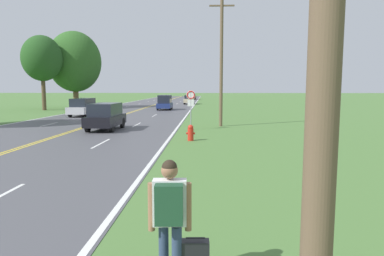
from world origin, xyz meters
name	(u,v)px	position (x,y,z in m)	size (l,w,h in m)	color
hitchhiker_person	(170,210)	(8.35, 4.03, 1.12)	(0.62, 0.44, 1.83)	navy
fire_hydrant	(191,133)	(8.00, 17.71, 0.44)	(0.48, 0.32, 0.87)	red
traffic_sign	(191,100)	(7.79, 22.58, 2.02)	(0.60, 0.10, 2.68)	gray
utility_pole_midground	(221,61)	(9.92, 24.84, 4.82)	(1.80, 0.24, 9.33)	brown
tree_behind_sign	(42,59)	(-12.15, 42.77, 6.58)	(5.02, 5.02, 9.50)	brown
tree_mid_treeline	(75,62)	(-9.71, 47.33, 6.50)	(7.31, 7.31, 10.72)	brown
car_black_suv_mid_near	(106,116)	(2.01, 22.22, 0.96)	(1.88, 4.09, 1.82)	black
car_silver_suv_mid_far	(83,107)	(-3.73, 33.68, 0.95)	(1.86, 4.75, 1.80)	black
car_dark_blue_van_receding	(165,102)	(3.38, 43.93, 0.98)	(1.81, 3.95, 1.93)	black
car_champagne_sedan_distant	(189,100)	(5.71, 60.22, 0.82)	(1.76, 4.11, 1.60)	black
car_maroon_hatchback_horizon	(192,96)	(5.22, 84.38, 0.79)	(1.93, 3.90, 1.47)	black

